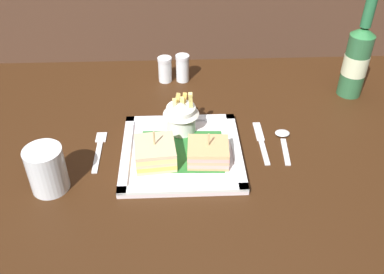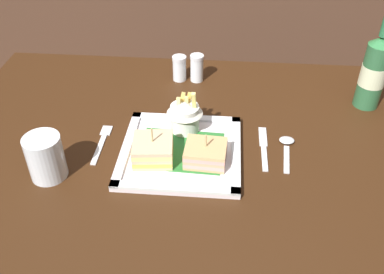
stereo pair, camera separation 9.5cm
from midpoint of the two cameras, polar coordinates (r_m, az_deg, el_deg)
The scene contains 12 objects.
dining_table at distance 1.08m, azimuth 3.89°, elevation -7.14°, with size 1.25×0.86×0.75m.
square_plate at distance 0.97m, azimuth 1.35°, elevation -2.04°, with size 0.27×0.27×0.02m.
sandwich_half_left at distance 0.93m, azimuth -2.26°, elevation -1.82°, with size 0.09×0.10×0.08m.
sandwich_half_right at distance 0.93m, azimuth 4.76°, elevation -2.32°, with size 0.09×0.08×0.07m.
fries_cup at distance 1.00m, azimuth 1.77°, elevation 3.02°, with size 0.08×0.08×0.11m.
beer_bottle at distance 1.19m, azimuth 25.16°, elevation 7.98°, with size 0.06×0.06×0.28m.
water_glass at distance 0.92m, azimuth -15.97°, elevation -2.96°, with size 0.08×0.08×0.10m.
fork at distance 1.01m, azimuth -9.20°, elevation -0.71°, with size 0.02×0.14×0.00m.
knife at distance 1.01m, azimuth 12.11°, elevation -1.28°, with size 0.02×0.16×0.00m.
spoon at distance 1.02m, azimuth 15.04°, elevation -1.12°, with size 0.03×0.12×0.01m.
salt_shaker at distance 1.23m, azimuth 0.58°, elevation 8.83°, with size 0.04×0.04×0.07m.
pepper_shaker at distance 1.22m, azimuth 2.90°, elevation 8.83°, with size 0.04×0.04×0.08m.
Camera 2 is at (0.04, -0.77, 1.38)m, focal length 40.39 mm.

